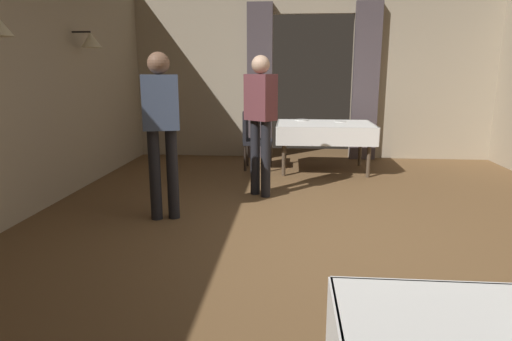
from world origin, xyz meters
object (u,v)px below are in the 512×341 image
(dining_table_mid, at_px, (325,129))
(plate_mid_a, at_px, (302,120))
(chair_mid_left, at_px, (253,137))
(person_diner_standing_aside, at_px, (161,122))
(plate_mid_b, at_px, (340,122))
(person_waiter_by_doorway, at_px, (261,114))

(dining_table_mid, height_order, plate_mid_a, plate_mid_a)
(dining_table_mid, xyz_separation_m, chair_mid_left, (-1.12, 0.05, -0.15))
(person_diner_standing_aside, bearing_deg, plate_mid_a, 62.46)
(chair_mid_left, relative_size, plate_mid_b, 5.11)
(plate_mid_a, xyz_separation_m, person_diner_standing_aside, (-1.48, -2.84, 0.27))
(person_waiter_by_doorway, height_order, person_diner_standing_aside, same)
(chair_mid_left, bearing_deg, plate_mid_a, 22.90)
(dining_table_mid, height_order, chair_mid_left, chair_mid_left)
(plate_mid_b, xyz_separation_m, person_diner_standing_aside, (-2.09, -2.65, 0.27))
(dining_table_mid, bearing_deg, person_diner_standing_aside, -126.59)
(plate_mid_b, distance_m, person_waiter_by_doorway, 2.05)
(dining_table_mid, distance_m, chair_mid_left, 1.14)
(plate_mid_b, xyz_separation_m, person_waiter_by_doorway, (-1.15, -1.68, 0.27))
(plate_mid_b, relative_size, person_diner_standing_aside, 0.11)
(plate_mid_b, bearing_deg, dining_table_mid, -144.85)
(chair_mid_left, distance_m, plate_mid_b, 1.41)
(dining_table_mid, height_order, person_diner_standing_aside, person_diner_standing_aside)
(plate_mid_b, bearing_deg, plate_mid_a, 162.36)
(plate_mid_a, bearing_deg, chair_mid_left, -157.10)
(plate_mid_a, bearing_deg, dining_table_mid, -46.61)
(chair_mid_left, xyz_separation_m, person_diner_standing_aside, (-0.71, -2.52, 0.51))
(dining_table_mid, relative_size, plate_mid_b, 8.14)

